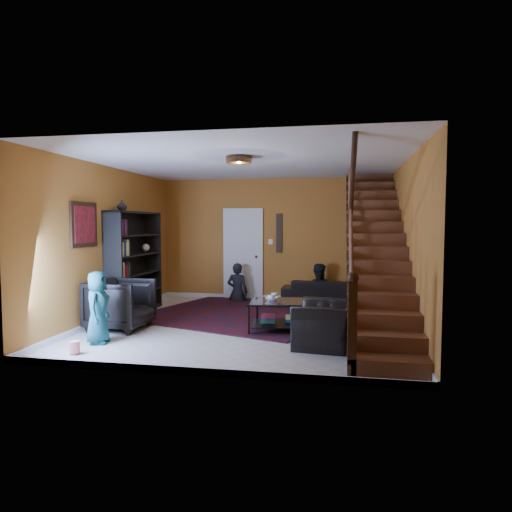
{
  "coord_description": "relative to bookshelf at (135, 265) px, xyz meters",
  "views": [
    {
      "loc": [
        1.56,
        -7.7,
        1.76
      ],
      "look_at": [
        0.04,
        0.4,
        1.18
      ],
      "focal_mm": 32.0,
      "sensor_mm": 36.0,
      "label": 1
    }
  ],
  "objects": [
    {
      "name": "sofa",
      "position": [
        3.63,
        1.7,
        -0.69
      ],
      "size": [
        1.86,
        0.73,
        0.54
      ],
      "primitive_type": "imported",
      "rotation": [
        0.0,
        0.0,
        3.14
      ],
      "color": "black",
      "rests_on": "floor"
    },
    {
      "name": "floor",
      "position": [
        2.4,
        -0.6,
        -0.96
      ],
      "size": [
        5.5,
        5.5,
        0.0
      ],
      "primitive_type": "plane",
      "color": "beige",
      "rests_on": "ground"
    },
    {
      "name": "room",
      "position": [
        1.07,
        0.73,
        -0.91
      ],
      "size": [
        5.5,
        5.5,
        5.5
      ],
      "color": "#BB6929",
      "rests_on": "ground"
    },
    {
      "name": "person_adult_b",
      "position": [
        3.47,
        1.75,
        -0.74
      ],
      "size": [
        0.67,
        0.53,
        1.34
      ],
      "primitive_type": "imported",
      "rotation": [
        0.0,
        0.0,
        3.18
      ],
      "color": "black",
      "rests_on": "sofa"
    },
    {
      "name": "cup_a",
      "position": [
        2.86,
        -1.02,
        -0.41
      ],
      "size": [
        0.16,
        0.16,
        0.1
      ],
      "primitive_type": "imported",
      "rotation": [
        0.0,
        0.0,
        -0.38
      ],
      "color": "#999999",
      "rests_on": "coffee_table"
    },
    {
      "name": "staircase",
      "position": [
        4.53,
        -0.6,
        0.43
      ],
      "size": [
        0.95,
        5.02,
        3.18
      ],
      "color": "brown",
      "rests_on": "floor"
    },
    {
      "name": "framed_picture",
      "position": [
        -0.17,
        -1.5,
        0.79
      ],
      "size": [
        0.04,
        0.74,
        0.74
      ],
      "primitive_type": "cube",
      "color": "maroon",
      "rests_on": "room"
    },
    {
      "name": "bowl",
      "position": [
        2.86,
        -0.99,
        -0.43
      ],
      "size": [
        0.26,
        0.26,
        0.05
      ],
      "primitive_type": "imported",
      "rotation": [
        0.0,
        0.0,
        0.21
      ],
      "color": "#999999",
      "rests_on": "coffee_table"
    },
    {
      "name": "vase",
      "position": [
        -0.0,
        -0.5,
        1.13
      ],
      "size": [
        0.18,
        0.18,
        0.19
      ],
      "primitive_type": "imported",
      "color": "#999999",
      "rests_on": "bookshelf"
    },
    {
      "name": "rug",
      "position": [
        2.18,
        0.67,
        -0.95
      ],
      "size": [
        4.52,
        4.83,
        0.02
      ],
      "primitive_type": "cube",
      "rotation": [
        0.0,
        0.0,
        -0.32
      ],
      "color": "#3E0B0B",
      "rests_on": "floor"
    },
    {
      "name": "person_child",
      "position": [
        0.45,
        -2.22,
        -0.43
      ],
      "size": [
        0.44,
        0.58,
        1.07
      ],
      "primitive_type": "imported",
      "rotation": [
        0.0,
        0.0,
        1.77
      ],
      "color": "#175758",
      "rests_on": "armchair_left"
    },
    {
      "name": "person_adult_a",
      "position": [
        1.65,
        1.75,
        -0.75
      ],
      "size": [
        0.51,
        0.36,
        1.33
      ],
      "primitive_type": "imported",
      "rotation": [
        0.0,
        0.0,
        3.06
      ],
      "color": "black",
      "rests_on": "sofa"
    },
    {
      "name": "ceiling_fixture",
      "position": [
        2.4,
        -1.4,
        1.78
      ],
      "size": [
        0.4,
        0.4,
        0.1
      ],
      "primitive_type": "cylinder",
      "color": "#3F2814",
      "rests_on": "room"
    },
    {
      "name": "coffee_table",
      "position": [
        3.19,
        -0.97,
        -0.67
      ],
      "size": [
        1.43,
        0.95,
        0.51
      ],
      "rotation": [
        0.0,
        0.0,
        0.14
      ],
      "color": "black",
      "rests_on": "floor"
    },
    {
      "name": "wall_hanging",
      "position": [
        2.55,
        2.13,
        0.59
      ],
      "size": [
        0.14,
        0.03,
        0.9
      ],
      "primitive_type": "cube",
      "color": "black",
      "rests_on": "room"
    },
    {
      "name": "popcorn_bucket",
      "position": [
        0.44,
        -2.81,
        -0.86
      ],
      "size": [
        0.16,
        0.16,
        0.16
      ],
      "primitive_type": "cylinder",
      "rotation": [
        0.0,
        0.0,
        -0.15
      ],
      "color": "red",
      "rests_on": "rug"
    },
    {
      "name": "bookshelf",
      "position": [
        0.0,
        0.0,
        0.0
      ],
      "size": [
        0.35,
        1.8,
        2.0
      ],
      "color": "black",
      "rests_on": "floor"
    },
    {
      "name": "cup_b",
      "position": [
        2.87,
        -0.81,
        -0.41
      ],
      "size": [
        0.12,
        0.12,
        0.1
      ],
      "primitive_type": "imported",
      "rotation": [
        0.0,
        0.0,
        -0.13
      ],
      "color": "#999999",
      "rests_on": "coffee_table"
    },
    {
      "name": "armchair_left",
      "position": [
        0.35,
        -1.32,
        -0.54
      ],
      "size": [
        0.96,
        0.94,
        0.85
      ],
      "primitive_type": "imported",
      "rotation": [
        0.0,
        0.0,
        1.54
      ],
      "color": "black",
      "rests_on": "floor"
    },
    {
      "name": "armchair_right",
      "position": [
        3.77,
        -1.77,
        -0.65
      ],
      "size": [
        0.95,
        1.06,
        0.63
      ],
      "primitive_type": "imported",
      "rotation": [
        0.0,
        0.0,
        -1.68
      ],
      "color": "black",
      "rests_on": "floor"
    },
    {
      "name": "door",
      "position": [
        1.7,
        2.12,
        0.06
      ],
      "size": [
        0.82,
        0.05,
        2.05
      ],
      "primitive_type": "cube",
      "color": "silver",
      "rests_on": "floor"
    }
  ]
}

